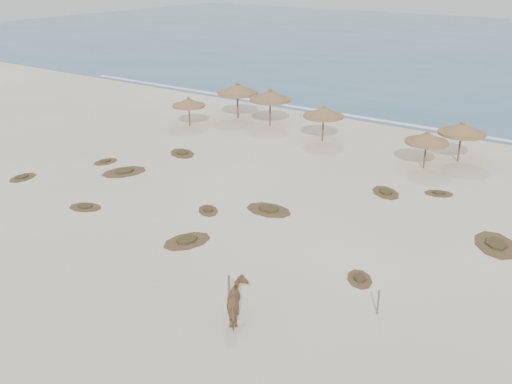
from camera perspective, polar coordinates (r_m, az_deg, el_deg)
ground at (r=27.84m, az=-8.13°, el=-4.67°), size 160.00×160.00×0.00m
foam_line at (r=48.82m, az=13.01°, el=6.87°), size 70.00×0.60×0.01m
palapa_0 at (r=48.11m, az=-1.86°, el=10.22°), size 3.69×3.69×3.17m
palapa_1 at (r=46.13m, az=-6.75°, el=8.85°), size 3.35×3.35×2.46m
palapa_2 at (r=45.91m, az=1.43°, el=9.60°), size 4.26×4.26×3.13m
palapa_3 at (r=42.11m, az=6.78°, el=7.90°), size 3.77×3.77×2.78m
palapa_4 at (r=37.75m, az=16.72°, el=5.16°), size 2.78×2.78×2.58m
palapa_5 at (r=39.71m, az=19.91°, el=5.93°), size 3.24×3.24×2.86m
horse at (r=21.45m, az=-1.81°, el=-10.99°), size 1.71×1.92×1.51m
fence_post_near at (r=22.37m, az=-2.72°, el=-9.78°), size 0.13×0.13×1.30m
fence_post_far at (r=22.37m, az=12.12°, el=-10.71°), size 0.09×0.09×1.04m
scrub_0 at (r=37.91m, az=-22.31°, el=1.37°), size 1.35×1.91×0.16m
scrub_1 at (r=36.97m, az=-13.05°, el=1.99°), size 2.84×3.34×0.16m
scrub_2 at (r=30.60m, az=-4.81°, el=-1.83°), size 1.88×1.81×0.16m
scrub_3 at (r=30.57m, az=1.27°, el=-1.78°), size 2.65×1.74×0.16m
scrub_4 at (r=24.62m, az=10.32°, el=-8.53°), size 1.76×1.89×0.16m
scrub_5 at (r=29.21m, az=22.86°, el=-4.87°), size 3.06×3.47×0.16m
scrub_6 at (r=39.84m, az=-7.39°, el=3.87°), size 2.78×2.44×0.16m
scrub_7 at (r=33.64m, az=12.85°, el=-0.04°), size 2.50×2.45×0.16m
scrub_8 at (r=39.15m, az=-14.81°, el=2.97°), size 1.30×1.81×0.16m
scrub_9 at (r=27.47m, az=-6.92°, el=-4.87°), size 2.25×2.80×0.16m
scrub_10 at (r=34.32m, az=17.81°, el=-0.12°), size 1.90×1.58×0.16m
scrub_11 at (r=32.26m, az=-16.71°, el=-1.44°), size 2.12×1.73×0.16m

